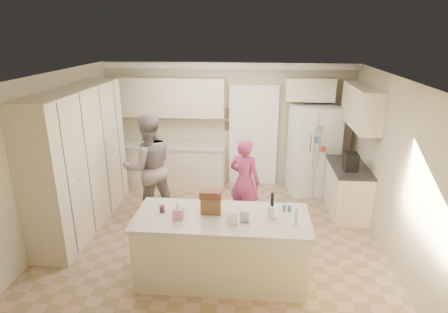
# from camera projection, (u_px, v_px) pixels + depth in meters

# --- Properties ---
(floor) EXTENTS (5.20, 4.60, 0.02)m
(floor) POSITION_uv_depth(u_px,v_px,m) (216.00, 235.00, 6.22)
(floor) COLOR #A47F69
(floor) RESTS_ON ground
(ceiling) EXTENTS (5.20, 4.60, 0.02)m
(ceiling) POSITION_uv_depth(u_px,v_px,m) (215.00, 75.00, 5.37)
(ceiling) COLOR white
(ceiling) RESTS_ON wall_back
(wall_back) EXTENTS (5.20, 0.02, 2.60)m
(wall_back) POSITION_uv_depth(u_px,v_px,m) (228.00, 125.00, 7.97)
(wall_back) COLOR #BEB491
(wall_back) RESTS_ON ground
(wall_front) EXTENTS (5.20, 0.02, 2.60)m
(wall_front) POSITION_uv_depth(u_px,v_px,m) (189.00, 240.00, 3.61)
(wall_front) COLOR #BEB491
(wall_front) RESTS_ON ground
(wall_left) EXTENTS (0.02, 4.60, 2.60)m
(wall_left) POSITION_uv_depth(u_px,v_px,m) (54.00, 156.00, 6.01)
(wall_left) COLOR #BEB491
(wall_left) RESTS_ON ground
(wall_right) EXTENTS (0.02, 4.60, 2.60)m
(wall_right) POSITION_uv_depth(u_px,v_px,m) (389.00, 166.00, 5.57)
(wall_right) COLOR #BEB491
(wall_right) RESTS_ON ground
(crown_back) EXTENTS (5.20, 0.08, 0.12)m
(crown_back) POSITION_uv_depth(u_px,v_px,m) (228.00, 66.00, 7.52)
(crown_back) COLOR white
(crown_back) RESTS_ON wall_back
(pantry_bank) EXTENTS (0.60, 2.60, 2.35)m
(pantry_bank) POSITION_uv_depth(u_px,v_px,m) (80.00, 159.00, 6.22)
(pantry_bank) COLOR beige
(pantry_bank) RESTS_ON floor
(back_base_cab) EXTENTS (2.20, 0.60, 0.88)m
(back_base_cab) POSITION_uv_depth(u_px,v_px,m) (173.00, 166.00, 8.05)
(back_base_cab) COLOR beige
(back_base_cab) RESTS_ON floor
(back_countertop) EXTENTS (2.24, 0.63, 0.04)m
(back_countertop) POSITION_uv_depth(u_px,v_px,m) (172.00, 145.00, 7.89)
(back_countertop) COLOR #BCAE9D
(back_countertop) RESTS_ON back_base_cab
(back_upper_cab) EXTENTS (2.20, 0.35, 0.80)m
(back_upper_cab) POSITION_uv_depth(u_px,v_px,m) (171.00, 97.00, 7.70)
(back_upper_cab) COLOR beige
(back_upper_cab) RESTS_ON wall_back
(doorway_opening) EXTENTS (0.90, 0.06, 2.10)m
(doorway_opening) POSITION_uv_depth(u_px,v_px,m) (253.00, 137.00, 7.97)
(doorway_opening) COLOR black
(doorway_opening) RESTS_ON floor
(doorway_casing) EXTENTS (1.02, 0.03, 2.22)m
(doorway_casing) POSITION_uv_depth(u_px,v_px,m) (253.00, 137.00, 7.94)
(doorway_casing) COLOR white
(doorway_casing) RESTS_ON floor
(wall_frame_upper) EXTENTS (0.15, 0.02, 0.20)m
(wall_frame_upper) POSITION_uv_depth(u_px,v_px,m) (228.00, 113.00, 7.85)
(wall_frame_upper) COLOR brown
(wall_frame_upper) RESTS_ON wall_back
(wall_frame_lower) EXTENTS (0.15, 0.02, 0.20)m
(wall_frame_lower) POSITION_uv_depth(u_px,v_px,m) (228.00, 126.00, 7.94)
(wall_frame_lower) COLOR brown
(wall_frame_lower) RESTS_ON wall_back
(refrigerator) EXTENTS (1.02, 0.86, 1.80)m
(refrigerator) POSITION_uv_depth(u_px,v_px,m) (313.00, 150.00, 7.59)
(refrigerator) COLOR white
(refrigerator) RESTS_ON floor
(fridge_seam) EXTENTS (0.02, 0.02, 1.78)m
(fridge_seam) POSITION_uv_depth(u_px,v_px,m) (316.00, 156.00, 7.26)
(fridge_seam) COLOR gray
(fridge_seam) RESTS_ON refrigerator
(fridge_dispenser) EXTENTS (0.22, 0.03, 0.35)m
(fridge_dispenser) POSITION_uv_depth(u_px,v_px,m) (305.00, 143.00, 7.18)
(fridge_dispenser) COLOR black
(fridge_dispenser) RESTS_ON refrigerator
(fridge_handle_l) EXTENTS (0.02, 0.02, 0.85)m
(fridge_handle_l) POSITION_uv_depth(u_px,v_px,m) (314.00, 149.00, 7.20)
(fridge_handle_l) COLOR silver
(fridge_handle_l) RESTS_ON refrigerator
(fridge_handle_r) EXTENTS (0.02, 0.02, 0.85)m
(fridge_handle_r) POSITION_uv_depth(u_px,v_px,m) (319.00, 149.00, 7.19)
(fridge_handle_r) COLOR silver
(fridge_handle_r) RESTS_ON refrigerator
(over_fridge_cab) EXTENTS (0.95, 0.35, 0.45)m
(over_fridge_cab) POSITION_uv_depth(u_px,v_px,m) (310.00, 89.00, 7.40)
(over_fridge_cab) COLOR beige
(over_fridge_cab) RESTS_ON wall_back
(right_base_cab) EXTENTS (0.60, 1.20, 0.88)m
(right_base_cab) POSITION_uv_depth(u_px,v_px,m) (347.00, 190.00, 6.82)
(right_base_cab) COLOR beige
(right_base_cab) RESTS_ON floor
(right_countertop) EXTENTS (0.63, 1.24, 0.04)m
(right_countertop) POSITION_uv_depth(u_px,v_px,m) (349.00, 167.00, 6.67)
(right_countertop) COLOR #2D2B28
(right_countertop) RESTS_ON right_base_cab
(right_upper_cab) EXTENTS (0.35, 1.50, 0.70)m
(right_upper_cab) POSITION_uv_depth(u_px,v_px,m) (361.00, 107.00, 6.51)
(right_upper_cab) COLOR beige
(right_upper_cab) RESTS_ON wall_right
(coffee_maker) EXTENTS (0.22, 0.28, 0.30)m
(coffee_maker) POSITION_uv_depth(u_px,v_px,m) (351.00, 162.00, 6.43)
(coffee_maker) COLOR black
(coffee_maker) RESTS_ON right_countertop
(island_base) EXTENTS (2.20, 0.90, 0.88)m
(island_base) POSITION_uv_depth(u_px,v_px,m) (222.00, 249.00, 5.02)
(island_base) COLOR beige
(island_base) RESTS_ON floor
(island_top) EXTENTS (2.28, 0.96, 0.05)m
(island_top) POSITION_uv_depth(u_px,v_px,m) (222.00, 218.00, 4.87)
(island_top) COLOR #BCAE9D
(island_top) RESTS_ON island_base
(utensil_crock) EXTENTS (0.13, 0.13, 0.15)m
(utensil_crock) POSITION_uv_depth(u_px,v_px,m) (272.00, 211.00, 4.83)
(utensil_crock) COLOR white
(utensil_crock) RESTS_ON island_top
(tissue_box) EXTENTS (0.13, 0.13, 0.14)m
(tissue_box) POSITION_uv_depth(u_px,v_px,m) (178.00, 213.00, 4.79)
(tissue_box) COLOR pink
(tissue_box) RESTS_ON island_top
(tissue_plume) EXTENTS (0.08, 0.08, 0.08)m
(tissue_plume) POSITION_uv_depth(u_px,v_px,m) (178.00, 205.00, 4.75)
(tissue_plume) COLOR white
(tissue_plume) RESTS_ON tissue_box
(dollhouse_body) EXTENTS (0.26, 0.18, 0.22)m
(dollhouse_body) POSITION_uv_depth(u_px,v_px,m) (211.00, 205.00, 4.93)
(dollhouse_body) COLOR brown
(dollhouse_body) RESTS_ON island_top
(dollhouse_roof) EXTENTS (0.28, 0.20, 0.10)m
(dollhouse_roof) POSITION_uv_depth(u_px,v_px,m) (211.00, 194.00, 4.88)
(dollhouse_roof) COLOR #592D1E
(dollhouse_roof) RESTS_ON dollhouse_body
(jam_jar) EXTENTS (0.07, 0.07, 0.09)m
(jam_jar) POSITION_uv_depth(u_px,v_px,m) (162.00, 209.00, 4.96)
(jam_jar) COLOR #59263F
(jam_jar) RESTS_ON island_top
(greeting_card_a) EXTENTS (0.12, 0.06, 0.16)m
(greeting_card_a) POSITION_uv_depth(u_px,v_px,m) (232.00, 219.00, 4.63)
(greeting_card_a) COLOR white
(greeting_card_a) RESTS_ON island_top
(greeting_card_b) EXTENTS (0.12, 0.05, 0.16)m
(greeting_card_b) POSITION_uv_depth(u_px,v_px,m) (244.00, 217.00, 4.67)
(greeting_card_b) COLOR silver
(greeting_card_b) RESTS_ON island_top
(water_bottle) EXTENTS (0.07, 0.07, 0.24)m
(water_bottle) POSITION_uv_depth(u_px,v_px,m) (297.00, 217.00, 4.60)
(water_bottle) COLOR silver
(water_bottle) RESTS_ON island_top
(shaker_salt) EXTENTS (0.05, 0.05, 0.09)m
(shaker_salt) POSITION_uv_depth(u_px,v_px,m) (284.00, 208.00, 4.98)
(shaker_salt) COLOR teal
(shaker_salt) RESTS_ON island_top
(shaker_pepper) EXTENTS (0.05, 0.05, 0.09)m
(shaker_pepper) POSITION_uv_depth(u_px,v_px,m) (290.00, 208.00, 4.98)
(shaker_pepper) COLOR teal
(shaker_pepper) RESTS_ON island_top
(teen_boy) EXTENTS (1.14, 1.05, 1.88)m
(teen_boy) POSITION_uv_depth(u_px,v_px,m) (149.00, 167.00, 6.55)
(teen_boy) COLOR gray
(teen_boy) RESTS_ON floor
(teen_girl) EXTENTS (0.67, 0.57, 1.54)m
(teen_girl) POSITION_uv_depth(u_px,v_px,m) (245.00, 182.00, 6.36)
(teen_girl) COLOR #B13D58
(teen_girl) RESTS_ON floor
(fridge_magnets) EXTENTS (0.76, 0.02, 1.44)m
(fridge_magnets) POSITION_uv_depth(u_px,v_px,m) (316.00, 156.00, 7.25)
(fridge_magnets) COLOR tan
(fridge_magnets) RESTS_ON refrigerator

